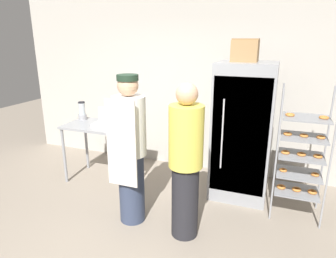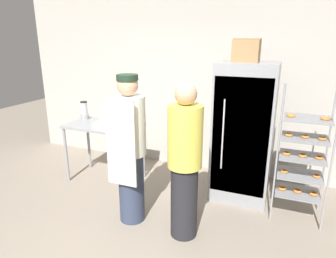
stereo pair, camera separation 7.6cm
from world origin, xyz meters
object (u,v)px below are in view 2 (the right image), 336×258
Objects in this scene: donut_box at (104,123)px; cardboard_storage_box at (246,51)px; baking_rack at (302,157)px; person_baker at (130,149)px; person_customer at (185,162)px; refrigerator at (243,133)px; blender_pitcher at (84,111)px.

cardboard_storage_box is (1.94, 0.36, 1.05)m from donut_box.
donut_box is at bearing -178.33° from baking_rack.
cardboard_storage_box is (-0.79, 0.28, 1.21)m from baking_rack.
baking_rack is 2.06m from person_baker.
person_customer is at bearing -108.76° from cardboard_storage_box.
refrigerator is 2.51m from blender_pitcher.
refrigerator is 5.61× the size of cardboard_storage_box.
refrigerator is 6.81× the size of donut_box.
blender_pitcher is 0.17× the size of person_customer.
donut_box is 0.95× the size of blender_pitcher.
baking_rack is at bearing -19.18° from refrigerator.
donut_box is at bearing 152.17° from person_customer.
person_baker is (1.37, -0.99, -0.10)m from blender_pitcher.
baking_rack is 1.47m from cardboard_storage_box.
person_customer is (-1.18, -0.89, 0.10)m from baking_rack.
refrigerator is at bearing 44.35° from person_baker.
blender_pitcher is at bearing 153.28° from person_customer.
baking_rack is at bearing -19.41° from cardboard_storage_box.
person_baker is (-1.87, -0.85, 0.14)m from baking_rack.
refrigerator is 0.80m from baking_rack.
refrigerator is at bearing 68.99° from person_customer.
cardboard_storage_box reaches higher than baking_rack.
refrigerator reaches higher than person_baker.
donut_box is at bearing 137.99° from person_baker.
cardboard_storage_box is at bearing 160.59° from baking_rack.
person_baker reaches higher than donut_box.
blender_pitcher is (-0.52, 0.23, 0.08)m from donut_box.
donut_box is (-2.72, -0.08, 0.16)m from baking_rack.
person_customer is (-0.44, -1.15, -0.05)m from refrigerator.
refrigerator is at bearing -23.08° from cardboard_storage_box.
cardboard_storage_box is (2.46, 0.13, 0.97)m from blender_pitcher.
donut_box is at bearing -170.34° from refrigerator.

